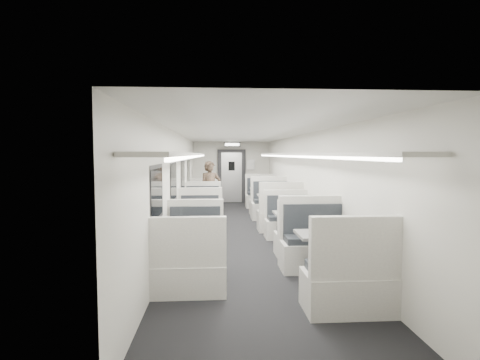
{
  "coord_description": "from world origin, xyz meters",
  "views": [
    {
      "loc": [
        -0.63,
        -8.74,
        1.92
      ],
      "look_at": [
        0.06,
        1.81,
        1.19
      ],
      "focal_mm": 28.0,
      "sensor_mm": 36.0,
      "label": 1
    }
  ],
  "objects": [
    {
      "name": "booth_left_c",
      "position": [
        -1.0,
        -0.82,
        0.36
      ],
      "size": [
        0.99,
        2.01,
        1.08
      ],
      "color": "#B4AEA9",
      "rests_on": "room"
    },
    {
      "name": "window_c",
      "position": [
        -1.49,
        -1.0,
        1.35
      ],
      "size": [
        0.02,
        1.18,
        0.84
      ],
      "primitive_type": "cube",
      "color": "black",
      "rests_on": "room"
    },
    {
      "name": "wall_notice",
      "position": [
        0.75,
        5.92,
        1.5
      ],
      "size": [
        0.32,
        0.02,
        0.4
      ],
      "primitive_type": "cube",
      "color": "silver",
      "rests_on": "room"
    },
    {
      "name": "vestibule_door",
      "position": [
        0.0,
        5.93,
        1.04
      ],
      "size": [
        1.1,
        0.13,
        2.1
      ],
      "color": "black",
      "rests_on": "room"
    },
    {
      "name": "booth_right_b",
      "position": [
        1.0,
        1.32,
        0.42
      ],
      "size": [
        1.15,
        2.33,
        1.25
      ],
      "color": "#B4AEA9",
      "rests_on": "room"
    },
    {
      "name": "luggage_rack_left",
      "position": [
        -1.24,
        -0.3,
        1.92
      ],
      "size": [
        0.46,
        10.4,
        0.09
      ],
      "color": "#B4AEA9",
      "rests_on": "room"
    },
    {
      "name": "booth_left_a",
      "position": [
        -1.0,
        3.22,
        0.36
      ],
      "size": [
        1.0,
        2.03,
        1.09
      ],
      "color": "#B4AEA9",
      "rests_on": "room"
    },
    {
      "name": "luggage_rack_right",
      "position": [
        1.24,
        -0.3,
        1.92
      ],
      "size": [
        0.46,
        10.4,
        0.09
      ],
      "color": "#B4AEA9",
      "rests_on": "room"
    },
    {
      "name": "window_d",
      "position": [
        -1.49,
        -3.2,
        1.35
      ],
      "size": [
        0.02,
        1.18,
        0.84
      ],
      "primitive_type": "cube",
      "color": "black",
      "rests_on": "room"
    },
    {
      "name": "window_b",
      "position": [
        -1.49,
        1.2,
        1.35
      ],
      "size": [
        0.02,
        1.18,
        0.84
      ],
      "primitive_type": "cube",
      "color": "black",
      "rests_on": "room"
    },
    {
      "name": "window_a",
      "position": [
        -1.49,
        3.4,
        1.35
      ],
      "size": [
        0.02,
        1.18,
        0.84
      ],
      "primitive_type": "cube",
      "color": "black",
      "rests_on": "room"
    },
    {
      "name": "booth_right_c",
      "position": [
        1.0,
        -1.09,
        0.36
      ],
      "size": [
        1.0,
        2.03,
        1.09
      ],
      "color": "#B4AEA9",
      "rests_on": "room"
    },
    {
      "name": "exit_sign",
      "position": [
        0.0,
        5.44,
        2.28
      ],
      "size": [
        0.62,
        0.12,
        0.16
      ],
      "color": "black",
      "rests_on": "room"
    },
    {
      "name": "booth_right_a",
      "position": [
        1.0,
        3.75,
        0.4
      ],
      "size": [
        1.1,
        2.22,
        1.19
      ],
      "color": "#B4AEA9",
      "rests_on": "room"
    },
    {
      "name": "booth_left_b",
      "position": [
        -1.0,
        1.04,
        0.38
      ],
      "size": [
        1.04,
        2.12,
        1.13
      ],
      "color": "#B4AEA9",
      "rests_on": "room"
    },
    {
      "name": "booth_left_d",
      "position": [
        -1.0,
        -2.89,
        0.37
      ],
      "size": [
        1.01,
        2.06,
        1.1
      ],
      "color": "#B4AEA9",
      "rests_on": "room"
    },
    {
      "name": "passenger",
      "position": [
        -0.78,
        2.25,
        0.86
      ],
      "size": [
        0.72,
        0.57,
        1.72
      ],
      "primitive_type": "imported",
      "rotation": [
        0.0,
        0.0,
        0.28
      ],
      "color": "black",
      "rests_on": "room"
    },
    {
      "name": "room",
      "position": [
        0.0,
        0.0,
        1.2
      ],
      "size": [
        3.24,
        12.24,
        2.64
      ],
      "color": "black",
      "rests_on": "ground"
    },
    {
      "name": "booth_right_d",
      "position": [
        1.0,
        -3.54,
        0.41
      ],
      "size": [
        1.12,
        2.27,
        1.21
      ],
      "color": "#B4AEA9",
      "rests_on": "room"
    }
  ]
}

